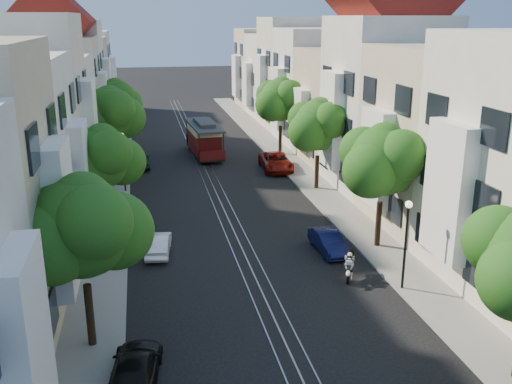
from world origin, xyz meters
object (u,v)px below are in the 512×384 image
tree_e_c (319,126)px  parked_car_e_mid (328,242)px  lamp_east (407,232)px  parked_car_w_far (141,160)px  lamp_west (123,153)px  tree_e_b (384,162)px  sportbike_rider (349,264)px  cable_car (204,137)px  parked_car_w_near (135,369)px  parked_car_e_far (276,162)px  parked_car_w_mid (159,244)px  tree_w_c (110,115)px  tree_e_d (281,101)px  tree_w_a (83,229)px  tree_w_d (115,101)px  tree_w_b (102,159)px

tree_e_c → parked_car_e_mid: tree_e_c is taller
lamp_east → parked_car_w_far: size_ratio=1.12×
lamp_west → parked_car_e_mid: size_ratio=1.22×
tree_e_b → parked_car_w_far: size_ratio=1.79×
lamp_east → sportbike_rider: size_ratio=2.53×
tree_e_c → parked_car_w_far: bearing=144.6°
cable_car → parked_car_w_near: size_ratio=1.92×
tree_e_b → lamp_west: 18.90m
parked_car_e_far → parked_car_w_mid: 18.40m
lamp_east → parked_car_w_mid: 12.69m
cable_car → parked_car_e_mid: cable_car is taller
tree_w_c → parked_car_w_near: 26.06m
parked_car_w_far → tree_e_d: bearing=-170.2°
tree_w_a → lamp_west: bearing=87.6°
tree_w_c → lamp_east: bearing=-57.4°
tree_e_c → parked_car_w_far: 15.75m
tree_w_a → lamp_west: tree_w_a is taller
cable_car → parked_car_e_far: (5.10, -6.16, -1.01)m
tree_e_c → tree_w_c: size_ratio=0.92×
tree_w_c → tree_w_d: size_ratio=1.09×
tree_e_d → lamp_west: size_ratio=1.65×
tree_w_b → parked_car_e_mid: (11.54, -5.04, -3.84)m
tree_e_c → cable_car: 14.12m
tree_e_c → parked_car_w_far: (-12.42, 8.84, -3.96)m
parked_car_e_far → cable_car: bearing=132.5°
lamp_east → lamp_west: bearing=125.0°
tree_e_b → tree_w_b: (-14.40, 5.00, -0.34)m
tree_e_c → tree_w_d: same height
sportbike_rider → parked_car_w_mid: sportbike_rider is taller
tree_w_b → parked_car_e_mid: size_ratio=1.84×
tree_w_c → sportbike_rider: bearing=-59.3°
lamp_west → parked_car_e_mid: bearing=-50.7°
lamp_east → parked_car_w_far: (-11.46, 24.82, -2.21)m
tree_e_d → parked_car_w_near: bearing=-112.1°
tree_w_d → lamp_west: bearing=-86.6°
tree_e_c → tree_e_b: bearing=-90.0°
sportbike_rider → parked_car_w_far: size_ratio=0.44×
tree_w_b → lamp_west: bearing=84.0°
lamp_west → parked_car_w_far: bearing=80.5°
lamp_east → parked_car_w_far: lamp_east is taller
tree_e_b → parked_car_e_far: tree_e_b is taller
tree_e_b → tree_e_d: 22.00m
parked_car_e_mid → parked_car_e_far: bearing=83.9°
tree_e_d → tree_w_a: tree_e_d is taller
cable_car → lamp_west: bearing=-128.0°
tree_e_d → parked_car_w_mid: (-11.66, -20.55, -4.32)m
tree_e_d → parked_car_e_far: bearing=-108.0°
tree_w_b → parked_car_w_far: 15.44m
tree_e_c → cable_car: (-6.76, 12.05, -2.90)m
tree_e_b → tree_e_d: bearing=90.0°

